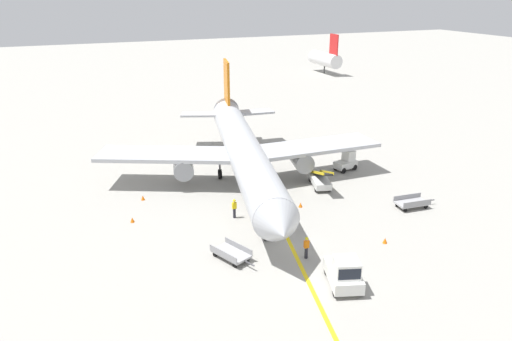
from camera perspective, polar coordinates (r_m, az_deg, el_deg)
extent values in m
plane|color=#9E9B93|center=(37.17, 3.06, -8.84)|extent=(300.00, 300.00, 0.00)
cube|color=yellow|center=(41.87, 2.41, -5.25)|extent=(18.06, 78.07, 0.01)
cylinder|color=#B2B5BA|center=(47.03, -1.40, 2.28)|extent=(9.88, 29.98, 3.30)
cone|color=#B2B5BA|center=(32.30, 2.82, -6.71)|extent=(3.69, 3.06, 3.23)
cone|color=#B2B5BA|center=(62.59, -3.61, 7.30)|extent=(3.68, 3.43, 3.14)
cube|color=#B2B5BA|center=(50.10, 6.86, 2.82)|extent=(13.06, 4.59, 0.36)
cylinder|color=gray|center=(49.08, 5.30, 1.26)|extent=(2.56, 3.54, 1.90)
cube|color=#B2B5BA|center=(48.16, -10.52, 1.87)|extent=(13.65, 9.45, 0.36)
cylinder|color=gray|center=(47.53, -8.47, 0.46)|extent=(2.56, 3.54, 1.90)
cube|color=orange|center=(59.50, -3.44, 10.20)|extent=(1.16, 3.96, 5.20)
cube|color=#B2B5BA|center=(60.28, -0.46, 6.82)|extent=(5.37, 2.63, 0.24)
cube|color=#B2B5BA|center=(59.64, -6.20, 6.55)|extent=(5.64, 3.91, 0.24)
cylinder|color=#4C4C51|center=(37.26, 1.22, -6.02)|extent=(0.20, 0.20, 3.12)
cylinder|color=black|center=(37.85, 1.20, -7.75)|extent=(0.47, 0.62, 0.56)
cylinder|color=#4C4C51|center=(49.85, 0.78, 1.07)|extent=(0.20, 0.20, 3.12)
cylinder|color=black|center=(50.23, 0.78, -0.09)|extent=(0.55, 1.01, 0.96)
cylinder|color=#4C4C51|center=(49.29, -4.25, 0.77)|extent=(0.20, 0.20, 3.12)
cylinder|color=black|center=(49.66, -4.22, -0.40)|extent=(0.55, 1.01, 0.96)
cube|color=black|center=(33.90, 2.11, -4.66)|extent=(2.96, 1.60, 0.60)
cube|color=silver|center=(33.03, 10.11, -11.88)|extent=(2.92, 4.01, 0.80)
cube|color=silver|center=(32.01, 10.50, -11.05)|extent=(1.95, 2.01, 1.10)
cube|color=black|center=(31.38, 10.86, -11.78)|extent=(1.38, 0.52, 0.77)
cylinder|color=black|center=(32.44, 12.04, -13.54)|extent=(0.39, 0.64, 0.60)
cylinder|color=black|center=(32.05, 9.19, -13.79)|extent=(0.39, 0.64, 0.60)
cylinder|color=black|center=(34.46, 10.88, -11.22)|extent=(0.39, 0.64, 0.60)
cylinder|color=black|center=(34.09, 8.20, -11.43)|extent=(0.39, 0.64, 0.60)
cube|color=silver|center=(52.57, 10.37, 0.72)|extent=(2.63, 1.82, 0.70)
cube|color=silver|center=(52.57, 10.76, 1.73)|extent=(1.29, 1.26, 1.10)
cube|color=black|center=(52.93, 11.14, 1.84)|extent=(0.30, 0.97, 0.77)
cylinder|color=black|center=(53.62, 10.56, 0.71)|extent=(0.63, 0.35, 0.60)
cylinder|color=black|center=(52.92, 11.41, 0.38)|extent=(0.63, 0.35, 0.60)
cylinder|color=black|center=(52.48, 9.28, 0.35)|extent=(0.63, 0.35, 0.60)
cylinder|color=black|center=(51.76, 10.13, 0.00)|extent=(0.63, 0.35, 0.60)
cube|color=silver|center=(47.92, 7.45, -1.17)|extent=(2.50, 4.07, 0.60)
cylinder|color=black|center=(46.99, 8.56, -2.08)|extent=(0.38, 0.64, 0.60)
cylinder|color=black|center=(46.69, 7.04, -2.15)|extent=(0.38, 0.64, 0.60)
cylinder|color=black|center=(49.38, 7.79, -0.89)|extent=(0.38, 0.64, 0.60)
cylinder|color=black|center=(49.09, 6.35, -0.96)|extent=(0.38, 0.64, 0.60)
cube|color=black|center=(47.03, 7.67, -0.36)|extent=(2.26, 5.05, 1.76)
cube|color=yellow|center=(47.10, 8.21, -0.21)|extent=(1.48, 4.84, 1.84)
cube|color=yellow|center=(46.89, 7.14, -0.25)|extent=(1.48, 4.84, 1.84)
cube|color=#A5A5A8|center=(35.42, -2.94, -9.62)|extent=(2.48, 3.16, 0.16)
cube|color=#4C4C51|center=(34.28, -0.80, -10.76)|extent=(0.43, 0.86, 0.08)
cylinder|color=#4C4C51|center=(34.01, -0.25, -11.03)|extent=(0.12, 0.12, 0.05)
cube|color=gray|center=(35.74, -2.06, -8.85)|extent=(1.15, 2.60, 0.50)
cube|color=gray|center=(34.87, -3.87, -9.70)|extent=(1.15, 2.60, 0.50)
cylinder|color=black|center=(35.25, -1.03, -10.25)|extent=(0.25, 0.38, 0.36)
cylinder|color=black|center=(34.55, -2.47, -10.97)|extent=(0.25, 0.38, 0.36)
cylinder|color=black|center=(36.58, -3.37, -9.05)|extent=(0.25, 0.38, 0.36)
cylinder|color=black|center=(35.89, -4.80, -9.72)|extent=(0.25, 0.38, 0.36)
cube|color=#A5A5A8|center=(45.22, 17.71, -3.62)|extent=(2.91, 1.71, 0.16)
cube|color=#4C4C51|center=(46.29, 19.58, -3.31)|extent=(0.90, 0.15, 0.08)
cylinder|color=#4C4C51|center=(46.55, 20.02, -3.23)|extent=(0.12, 0.12, 0.05)
cube|color=gray|center=(45.68, 17.21, -2.97)|extent=(2.80, 0.28, 0.50)
cube|color=gray|center=(44.58, 18.29, -3.69)|extent=(2.80, 0.28, 0.50)
cylinder|color=black|center=(46.35, 18.31, -3.44)|extent=(0.37, 0.15, 0.36)
cylinder|color=black|center=(45.49, 19.18, -4.01)|extent=(0.37, 0.15, 0.36)
cylinder|color=black|center=(45.20, 16.15, -3.82)|extent=(0.37, 0.15, 0.36)
cylinder|color=black|center=(44.31, 17.00, -4.42)|extent=(0.37, 0.15, 0.36)
cylinder|color=#26262D|center=(35.66, 5.86, -9.52)|extent=(0.24, 0.24, 0.85)
cube|color=orange|center=(35.31, 5.91, -8.53)|extent=(0.36, 0.22, 0.56)
sphere|color=tan|center=(35.12, 5.93, -7.98)|extent=(0.20, 0.20, 0.20)
sphere|color=yellow|center=(35.09, 5.93, -7.89)|extent=(0.24, 0.24, 0.24)
cylinder|color=#26262D|center=(41.30, -2.53, -4.98)|extent=(0.24, 0.24, 0.85)
cube|color=yellow|center=(41.00, -2.55, -4.09)|extent=(0.36, 0.22, 0.56)
sphere|color=beige|center=(40.84, -2.56, -3.59)|extent=(0.20, 0.20, 0.20)
sphere|color=yellow|center=(40.82, -2.56, -3.52)|extent=(0.24, 0.24, 0.24)
cone|color=orange|center=(45.29, -0.08, -2.84)|extent=(0.36, 0.36, 0.44)
cone|color=orange|center=(41.87, -14.22, -5.59)|extent=(0.36, 0.36, 0.44)
cone|color=orange|center=(38.73, 14.80, -7.89)|extent=(0.36, 0.36, 0.44)
cone|color=orange|center=(45.85, -13.05, -3.11)|extent=(0.36, 0.36, 0.44)
cone|color=orange|center=(43.45, 5.21, -4.00)|extent=(0.36, 0.36, 0.44)
cylinder|color=silver|center=(112.35, 8.02, 12.72)|extent=(3.00, 10.00, 3.00)
cylinder|color=#3F3F3F|center=(112.68, 7.96, 11.57)|extent=(0.30, 0.30, 1.60)
cube|color=red|center=(108.94, 9.06, 14.28)|extent=(0.24, 3.20, 4.40)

